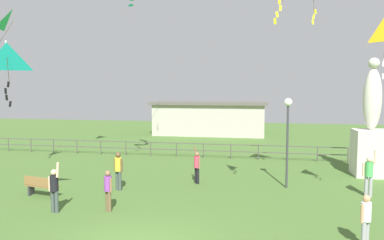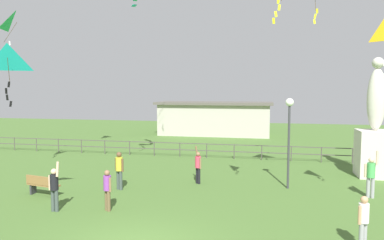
% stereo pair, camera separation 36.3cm
% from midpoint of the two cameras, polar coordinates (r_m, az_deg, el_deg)
% --- Properties ---
extents(statue_monument, '(1.64, 1.64, 6.03)m').
position_cam_midpoint_polar(statue_monument, '(20.80, 25.64, -2.54)').
color(statue_monument, beige).
rests_on(statue_monument, ground_plane).
extents(lamppost, '(0.36, 0.36, 4.05)m').
position_cam_midpoint_polar(lamppost, '(16.78, 14.10, -0.34)').
color(lamppost, '#38383D').
rests_on(lamppost, ground_plane).
extents(park_bench, '(1.55, 0.70, 0.85)m').
position_cam_midpoint_polar(park_bench, '(16.65, -23.07, -9.41)').
color(park_bench, olive).
rests_on(park_bench, ground_plane).
extents(person_0, '(0.48, 0.29, 1.86)m').
position_cam_midpoint_polar(person_0, '(14.30, -21.36, -9.73)').
color(person_0, '#3F4C47').
rests_on(person_0, ground_plane).
extents(person_1, '(0.37, 0.43, 1.77)m').
position_cam_midpoint_polar(person_1, '(17.33, 0.18, -7.02)').
color(person_1, black).
rests_on(person_1, ground_plane).
extents(person_2, '(0.47, 0.31, 1.69)m').
position_cam_midpoint_polar(person_2, '(16.57, -12.03, -7.39)').
color(person_2, '#3F4C47').
rests_on(person_2, ground_plane).
extents(person_3, '(0.36, 0.34, 1.51)m').
position_cam_midpoint_polar(person_3, '(11.59, 24.62, -13.61)').
color(person_3, '#99999E').
rests_on(person_3, ground_plane).
extents(person_4, '(0.40, 0.29, 1.51)m').
position_cam_midpoint_polar(person_4, '(13.87, -13.69, -10.26)').
color(person_4, brown).
rests_on(person_4, ground_plane).
extents(person_5, '(0.50, 0.35, 1.97)m').
position_cam_midpoint_polar(person_5, '(16.85, 25.27, -7.49)').
color(person_5, '#99999E').
rests_on(person_5, ground_plane).
extents(kite_5, '(1.06, 1.02, 2.47)m').
position_cam_midpoint_polar(kite_5, '(20.00, -26.61, 13.32)').
color(kite_5, '#1EB759').
extents(kite_6, '(1.14, 0.91, 2.10)m').
position_cam_midpoint_polar(kite_6, '(13.70, -27.55, 8.41)').
color(kite_6, '#19B2B2').
extents(waterfront_railing, '(36.02, 0.06, 0.95)m').
position_cam_midpoint_polar(waterfront_railing, '(23.77, 1.26, -4.41)').
color(waterfront_railing, '#4C4742').
rests_on(waterfront_railing, ground_plane).
extents(pavilion_building, '(11.13, 4.21, 3.21)m').
position_cam_midpoint_polar(pavilion_building, '(35.63, 2.41, 0.28)').
color(pavilion_building, '#B7B2A3').
rests_on(pavilion_building, ground_plane).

